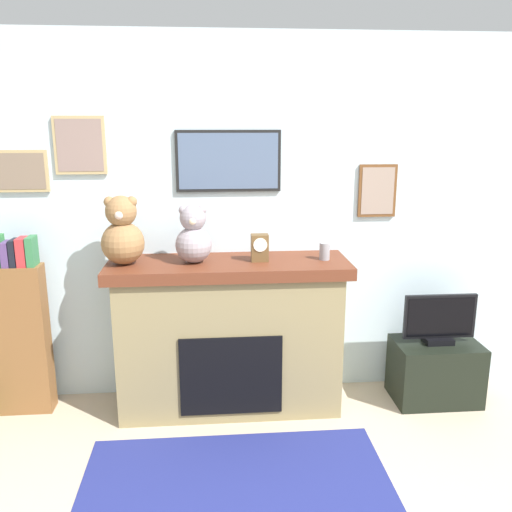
% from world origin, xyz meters
% --- Properties ---
extents(back_wall, '(5.20, 0.15, 2.60)m').
position_xyz_m(back_wall, '(-0.00, 2.00, 1.30)').
color(back_wall, silver).
rests_on(back_wall, ground_plane).
extents(fireplace, '(1.64, 0.57, 1.08)m').
position_xyz_m(fireplace, '(-0.21, 1.68, 0.55)').
color(fireplace, olive).
rests_on(fireplace, ground_plane).
extents(bookshelf, '(0.36, 0.16, 1.28)m').
position_xyz_m(bookshelf, '(-1.65, 1.74, 0.59)').
color(bookshelf, brown).
rests_on(bookshelf, ground_plane).
extents(tv_stand, '(0.61, 0.40, 0.45)m').
position_xyz_m(tv_stand, '(1.29, 1.64, 0.22)').
color(tv_stand, black).
rests_on(tv_stand, ground_plane).
extents(television, '(0.52, 0.14, 0.36)m').
position_xyz_m(television, '(1.29, 1.64, 0.62)').
color(television, black).
rests_on(television, tv_stand).
extents(area_rug, '(1.77, 1.07, 0.01)m').
position_xyz_m(area_rug, '(-0.21, 0.75, 0.00)').
color(area_rug, navy).
rests_on(area_rug, ground_plane).
extents(candle_jar, '(0.07, 0.07, 0.12)m').
position_xyz_m(candle_jar, '(0.45, 1.67, 1.14)').
color(candle_jar, gray).
rests_on(candle_jar, fireplace).
extents(mantel_clock, '(0.12, 0.09, 0.18)m').
position_xyz_m(mantel_clock, '(-0.00, 1.66, 1.17)').
color(mantel_clock, brown).
rests_on(mantel_clock, fireplace).
extents(teddy_bear_cream, '(0.28, 0.28, 0.46)m').
position_xyz_m(teddy_bear_cream, '(-0.91, 1.66, 1.29)').
color(teddy_bear_cream, olive).
rests_on(teddy_bear_cream, fireplace).
extents(teddy_bear_brown, '(0.24, 0.24, 0.39)m').
position_xyz_m(teddy_bear_brown, '(-0.44, 1.66, 1.26)').
color(teddy_bear_brown, gray).
rests_on(teddy_bear_brown, fireplace).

